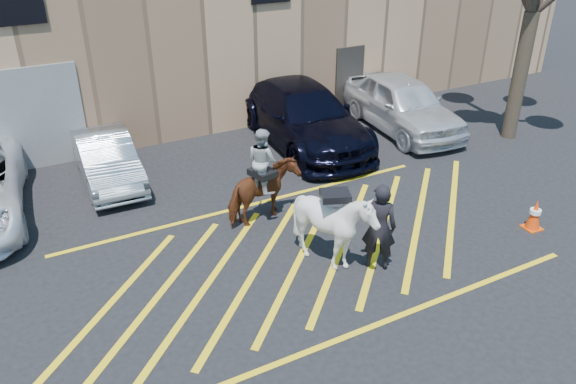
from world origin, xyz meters
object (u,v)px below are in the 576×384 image
handler (379,227)px  traffic_cone (535,214)px  car_blue_suv (304,115)px  mounted_bay (263,185)px  car_silver_sedan (107,159)px  car_white_suv (402,104)px  saddled_white (334,226)px

handler → traffic_cone: 4.07m
car_blue_suv → mounted_bay: mounted_bay is taller
car_silver_sedan → handler: size_ratio=2.06×
car_white_suv → car_silver_sedan: bearing=-177.8°
handler → saddled_white: size_ratio=0.91×
car_silver_sedan → traffic_cone: car_silver_sedan is taller
handler → mounted_bay: mounted_bay is taller
mounted_bay → saddled_white: size_ratio=1.11×
car_white_suv → handler: (-5.24, -5.86, 0.08)m
car_silver_sedan → car_blue_suv: 5.85m
handler → car_blue_suv: bearing=-66.5°
car_blue_suv → saddled_white: (-2.68, -5.92, 0.03)m
car_blue_suv → mounted_bay: (-3.15, -3.67, 0.05)m
car_silver_sedan → mounted_bay: 4.66m
handler → car_silver_sedan: bearing=-18.8°
car_silver_sedan → handler: 7.61m
car_white_suv → saddled_white: bearing=-131.8°
handler → mounted_bay: bearing=-25.7°
car_blue_suv → handler: size_ratio=3.22×
car_white_suv → saddled_white: saddled_white is taller
handler → traffic_cone: bearing=-146.6°
car_white_suv → handler: handler is taller
car_silver_sedan → handler: (3.91, -6.52, 0.30)m
car_blue_suv → saddled_white: 6.50m
handler → saddled_white: (-0.75, 0.48, -0.03)m
handler → mounted_bay: size_ratio=0.82×
car_silver_sedan → car_white_suv: (9.15, -0.66, 0.22)m
car_silver_sedan → saddled_white: size_ratio=1.88×
car_silver_sedan → mounted_bay: (2.70, -3.79, 0.29)m
mounted_bay → saddled_white: (0.47, -2.25, -0.02)m
car_silver_sedan → saddled_white: saddled_white is taller
car_blue_suv → handler: 6.69m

